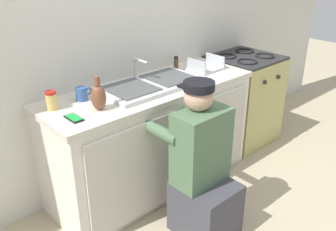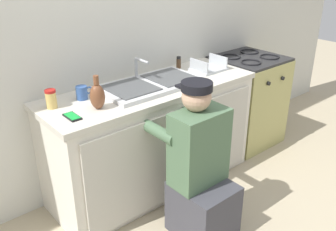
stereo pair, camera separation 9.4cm
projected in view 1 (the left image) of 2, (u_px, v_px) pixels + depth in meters
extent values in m
plane|color=tan|center=(176.00, 198.00, 3.03)|extent=(12.00, 12.00, 0.00)
cube|color=silver|center=(121.00, 31.00, 2.94)|extent=(6.00, 0.10, 2.50)
cube|color=silver|center=(152.00, 140.00, 3.05)|extent=(1.72, 0.60, 0.83)
cube|color=beige|center=(135.00, 175.00, 2.59)|extent=(0.76, 0.02, 0.73)
cube|color=beige|center=(214.00, 137.00, 3.10)|extent=(0.76, 0.02, 0.73)
cube|color=beige|center=(150.00, 89.00, 2.87)|extent=(1.76, 0.62, 0.04)
cube|color=silver|center=(150.00, 85.00, 2.85)|extent=(0.80, 0.44, 0.03)
cube|color=#4C4F51|center=(130.00, 88.00, 2.73)|extent=(0.33, 0.35, 0.01)
cube|color=#4C4F51|center=(169.00, 77.00, 2.96)|extent=(0.33, 0.35, 0.01)
cylinder|color=#B7BABF|center=(135.00, 70.00, 2.95)|extent=(0.02, 0.02, 0.18)
cylinder|color=#B7BABF|center=(141.00, 61.00, 2.86)|extent=(0.02, 0.16, 0.02)
cube|color=tan|center=(242.00, 100.00, 3.78)|extent=(0.62, 0.60, 0.86)
cube|color=#262628|center=(246.00, 58.00, 3.60)|extent=(0.61, 0.59, 0.02)
torus|color=black|center=(247.00, 61.00, 3.42)|extent=(0.19, 0.19, 0.02)
torus|color=black|center=(265.00, 56.00, 3.59)|extent=(0.19, 0.19, 0.02)
torus|color=black|center=(227.00, 56.00, 3.58)|extent=(0.19, 0.19, 0.02)
torus|color=black|center=(245.00, 51.00, 3.75)|extent=(0.19, 0.19, 0.02)
cylinder|color=black|center=(265.00, 82.00, 3.38)|extent=(0.04, 0.02, 0.04)
cylinder|color=black|center=(279.00, 77.00, 3.51)|extent=(0.04, 0.02, 0.04)
cube|color=#3F3F47|center=(205.00, 208.00, 2.61)|extent=(0.36, 0.40, 0.40)
cube|color=#4C6B4C|center=(201.00, 147.00, 2.45)|extent=(0.38, 0.22, 0.52)
sphere|color=tan|center=(199.00, 97.00, 2.34)|extent=(0.19, 0.19, 0.19)
cylinder|color=black|center=(199.00, 86.00, 2.31)|extent=(0.20, 0.20, 0.06)
cube|color=black|center=(189.00, 85.00, 2.37)|extent=(0.13, 0.09, 0.02)
cylinder|color=#4C6B4C|center=(162.00, 132.00, 2.45)|extent=(0.08, 0.30, 0.08)
cylinder|color=#4C6B4C|center=(197.00, 118.00, 2.65)|extent=(0.08, 0.30, 0.08)
cube|color=black|center=(74.00, 118.00, 2.33)|extent=(0.07, 0.14, 0.01)
cube|color=green|center=(74.00, 117.00, 2.33)|extent=(0.06, 0.12, 0.00)
cylinder|color=#335699|center=(82.00, 94.00, 2.59)|extent=(0.08, 0.08, 0.09)
torus|color=#335699|center=(89.00, 91.00, 2.63)|extent=(0.06, 0.01, 0.06)
cylinder|color=#DBB760|center=(52.00, 102.00, 2.44)|extent=(0.07, 0.07, 0.11)
cylinder|color=#B21E19|center=(50.00, 93.00, 2.42)|extent=(0.07, 0.07, 0.02)
cube|color=#B2B7BC|center=(206.00, 69.00, 3.24)|extent=(0.28, 0.22, 0.02)
cube|color=#B2B7BC|center=(197.00, 66.00, 3.14)|extent=(0.01, 0.21, 0.10)
cube|color=#B2B7BC|center=(215.00, 60.00, 3.29)|extent=(0.01, 0.21, 0.10)
ellipsoid|color=brown|center=(99.00, 98.00, 2.43)|extent=(0.10, 0.10, 0.17)
cylinder|color=brown|center=(97.00, 81.00, 2.38)|extent=(0.04, 0.04, 0.06)
cylinder|color=#513823|center=(176.00, 63.00, 3.27)|extent=(0.04, 0.04, 0.08)
cylinder|color=black|center=(176.00, 58.00, 3.24)|extent=(0.04, 0.04, 0.02)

